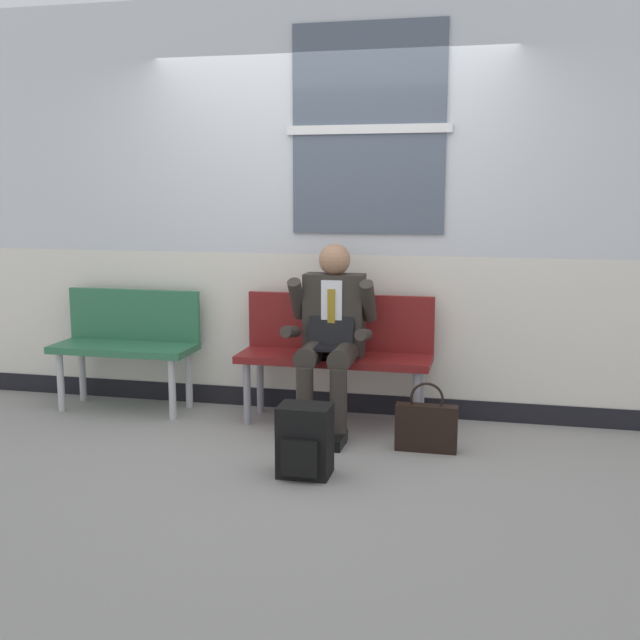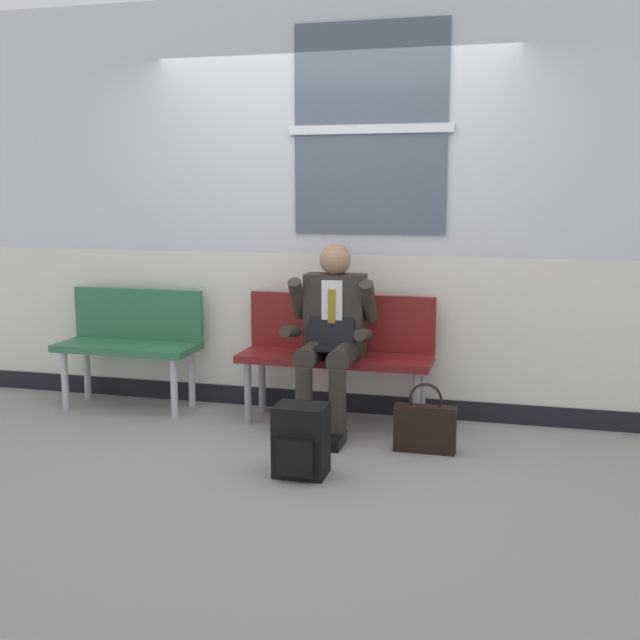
{
  "view_description": "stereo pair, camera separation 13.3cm",
  "coord_description": "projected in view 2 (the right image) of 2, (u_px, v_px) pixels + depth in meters",
  "views": [
    {
      "loc": [
        1.14,
        -4.65,
        1.58
      ],
      "look_at": [
        0.05,
        0.12,
        0.75
      ],
      "focal_mm": 43.14,
      "sensor_mm": 36.0,
      "label": 1
    },
    {
      "loc": [
        1.27,
        -4.62,
        1.58
      ],
      "look_at": [
        0.05,
        0.12,
        0.75
      ],
      "focal_mm": 43.14,
      "sensor_mm": 36.0,
      "label": 2
    }
  ],
  "objects": [
    {
      "name": "backpack",
      "position": [
        301.0,
        441.0,
        4.28
      ],
      "size": [
        0.29,
        0.25,
        0.4
      ],
      "color": "black",
      "rests_on": "ground"
    },
    {
      "name": "person_seated",
      "position": [
        331.0,
        333.0,
        5.04
      ],
      "size": [
        0.57,
        0.7,
        1.23
      ],
      "color": "#2D2823",
      "rests_on": "ground"
    },
    {
      "name": "bench_empty",
      "position": [
        131.0,
        338.0,
        5.63
      ],
      "size": [
        1.02,
        0.42,
        0.86
      ],
      "color": "#2D6B47",
      "rests_on": "ground"
    },
    {
      "name": "handbag",
      "position": [
        425.0,
        427.0,
        4.67
      ],
      "size": [
        0.38,
        0.09,
        0.43
      ],
      "color": "black",
      "rests_on": "ground"
    },
    {
      "name": "station_wall",
      "position": [
        333.0,
        210.0,
        5.39
      ],
      "size": [
        6.84,
        0.17,
        2.89
      ],
      "color": "silver",
      "rests_on": "ground"
    },
    {
      "name": "bench_with_person",
      "position": [
        337.0,
        347.0,
        5.25
      ],
      "size": [
        1.31,
        0.42,
        0.87
      ],
      "color": "maroon",
      "rests_on": "ground"
    },
    {
      "name": "ground_plane",
      "position": [
        307.0,
        436.0,
        4.99
      ],
      "size": [
        18.0,
        18.0,
        0.0
      ],
      "primitive_type": "plane",
      "color": "gray"
    }
  ]
}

